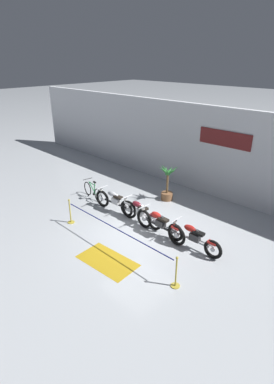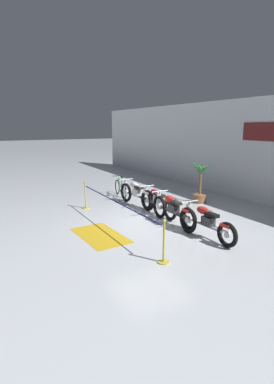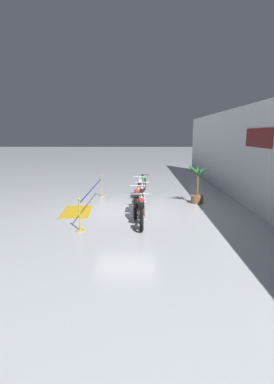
{
  "view_description": "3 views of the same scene",
  "coord_description": "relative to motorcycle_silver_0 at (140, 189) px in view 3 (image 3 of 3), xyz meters",
  "views": [
    {
      "loc": [
        6.71,
        -7.02,
        6.16
      ],
      "look_at": [
        -1.33,
        1.23,
        0.95
      ],
      "focal_mm": 28.0,
      "sensor_mm": 36.0,
      "label": 1
    },
    {
      "loc": [
        8.03,
        -4.95,
        3.1
      ],
      "look_at": [
        -1.43,
        0.29,
        0.7
      ],
      "focal_mm": 28.0,
      "sensor_mm": 36.0,
      "label": 2
    },
    {
      "loc": [
        11.77,
        0.62,
        3.01
      ],
      "look_at": [
        -0.88,
        0.45,
        0.55
      ],
      "focal_mm": 28.0,
      "sensor_mm": 36.0,
      "label": 3
    }
  ],
  "objects": [
    {
      "name": "back_wall",
      "position": [
        2.0,
        4.55,
        1.62
      ],
      "size": [
        28.0,
        0.29,
        4.2
      ],
      "color": "white",
      "rests_on": "ground"
    },
    {
      "name": "stanchion_mid_left",
      "position": [
        4.71,
        -1.88,
        -0.13
      ],
      "size": [
        0.28,
        0.28,
        1.05
      ],
      "color": "gold",
      "rests_on": "ground"
    },
    {
      "name": "bicycle",
      "position": [
        -1.77,
        0.17,
        -0.12
      ],
      "size": [
        1.67,
        0.48,
        0.94
      ],
      "color": "black",
      "rests_on": "ground"
    },
    {
      "name": "ground_plane",
      "position": [
        2.0,
        -0.57,
        -0.49
      ],
      "size": [
        120.0,
        120.0,
        0.0
      ],
      "primitive_type": "plane",
      "color": "#B2B7BC"
    },
    {
      "name": "motorcycle_red_2",
      "position": [
        2.58,
        -0.11,
        -0.0
      ],
      "size": [
        2.42,
        0.62,
        0.97
      ],
      "color": "black",
      "rests_on": "ground"
    },
    {
      "name": "motorcycle_red_3",
      "position": [
        3.98,
        0.06,
        -0.04
      ],
      "size": [
        2.22,
        0.62,
        0.92
      ],
      "color": "black",
      "rests_on": "ground"
    },
    {
      "name": "stanchion_far_left",
      "position": [
        0.93,
        -1.88,
        0.17
      ],
      "size": [
        5.35,
        0.28,
        1.05
      ],
      "color": "gold",
      "rests_on": "ground"
    },
    {
      "name": "motorcycle_maroon_1",
      "position": [
        1.39,
        0.09,
        -0.03
      ],
      "size": [
        2.26,
        0.62,
        0.93
      ],
      "color": "black",
      "rests_on": "ground"
    },
    {
      "name": "potted_palm_left_of_row",
      "position": [
        0.81,
        2.52,
        0.36
      ],
      "size": [
        0.92,
        0.97,
        1.79
      ],
      "color": "brown",
      "rests_on": "ground"
    },
    {
      "name": "floor_banner",
      "position": [
        2.37,
        -2.5,
        -0.48
      ],
      "size": [
        2.08,
        1.24,
        0.01
      ],
      "primitive_type": "cube",
      "rotation": [
        0.0,
        0.0,
        0.07
      ],
      "color": "#B78E19",
      "rests_on": "ground"
    },
    {
      "name": "motorcycle_silver_0",
      "position": [
        0.0,
        0.0,
        0.0
      ],
      "size": [
        2.39,
        0.62,
        0.97
      ],
      "color": "black",
      "rests_on": "ground"
    }
  ]
}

